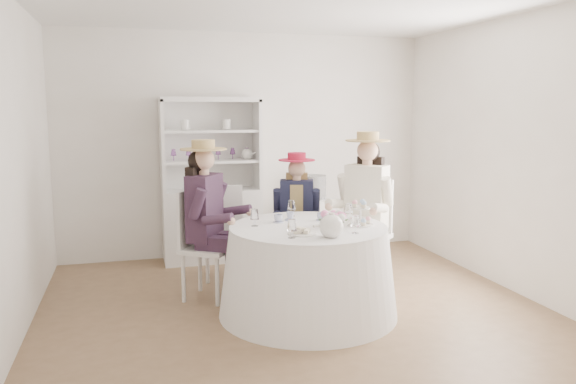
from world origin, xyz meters
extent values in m
plane|color=brown|center=(0.00, 0.00, 0.00)|extent=(4.50, 4.50, 0.00)
plane|color=white|center=(0.00, 0.00, 2.70)|extent=(4.50, 4.50, 0.00)
plane|color=silver|center=(0.00, 2.00, 1.35)|extent=(4.50, 0.00, 4.50)
plane|color=silver|center=(0.00, -2.00, 1.35)|extent=(4.50, 0.00, 4.50)
plane|color=silver|center=(-2.25, 0.00, 1.35)|extent=(0.00, 4.50, 4.50)
plane|color=silver|center=(2.25, 0.00, 1.35)|extent=(0.00, 4.50, 4.50)
cone|color=white|center=(0.09, -0.22, 0.39)|extent=(1.58, 1.58, 0.77)
cylinder|color=white|center=(0.09, -0.22, 0.78)|extent=(1.38, 1.38, 0.02)
cube|color=silver|center=(-0.47, 1.75, 0.43)|extent=(1.21, 0.71, 0.86)
cube|color=silver|center=(-0.47, 1.94, 1.38)|extent=(1.11, 0.34, 1.05)
cube|color=silver|center=(-0.47, 1.75, 1.90)|extent=(1.21, 0.71, 0.06)
cube|color=silver|center=(-1.02, 1.75, 1.38)|extent=(0.15, 0.42, 1.05)
cube|color=silver|center=(0.08, 1.75, 1.38)|extent=(0.15, 0.42, 1.05)
cube|color=silver|center=(-0.47, 1.75, 1.19)|extent=(1.13, 0.65, 0.03)
cube|color=silver|center=(-0.47, 1.75, 1.54)|extent=(1.13, 0.65, 0.03)
sphere|color=white|center=(-0.04, 1.75, 1.27)|extent=(0.13, 0.13, 0.13)
cube|color=silver|center=(0.80, 1.75, 0.34)|extent=(0.57, 0.57, 0.69)
cylinder|color=black|center=(0.80, 1.75, 0.83)|extent=(0.32, 0.32, 0.29)
cube|color=silver|center=(-0.71, 0.41, 0.49)|extent=(0.60, 0.60, 0.04)
cylinder|color=silver|center=(-0.66, 0.17, 0.24)|extent=(0.04, 0.04, 0.47)
cylinder|color=silver|center=(-0.47, 0.46, 0.24)|extent=(0.04, 0.04, 0.47)
cylinder|color=silver|center=(-0.94, 0.36, 0.24)|extent=(0.04, 0.04, 0.47)
cylinder|color=silver|center=(-0.76, 0.65, 0.24)|extent=(0.04, 0.04, 0.47)
cube|color=silver|center=(-0.87, 0.52, 0.78)|extent=(0.25, 0.36, 0.54)
cube|color=black|center=(-0.72, 0.43, 0.88)|extent=(0.39, 0.44, 0.63)
cube|color=black|center=(-0.65, 0.26, 0.57)|extent=(0.38, 0.32, 0.13)
cylinder|color=black|center=(-0.52, 0.18, 0.25)|extent=(0.11, 0.11, 0.50)
cylinder|color=black|center=(-0.81, 0.21, 0.96)|extent=(0.21, 0.18, 0.30)
cube|color=black|center=(-0.54, 0.42, 0.57)|extent=(0.38, 0.32, 0.13)
cylinder|color=black|center=(-0.42, 0.34, 0.25)|extent=(0.11, 0.11, 0.50)
cylinder|color=black|center=(-0.57, 0.59, 0.96)|extent=(0.21, 0.18, 0.30)
cylinder|color=#D8A889|center=(-0.72, 0.43, 1.22)|extent=(0.10, 0.10, 0.09)
sphere|color=#D8A889|center=(-0.72, 0.43, 1.34)|extent=(0.20, 0.20, 0.20)
sphere|color=black|center=(-0.76, 0.45, 1.32)|extent=(0.20, 0.20, 0.20)
cube|color=black|center=(-0.80, 0.47, 1.07)|extent=(0.21, 0.26, 0.41)
cylinder|color=tan|center=(-0.72, 0.43, 1.43)|extent=(0.43, 0.43, 0.01)
cylinder|color=tan|center=(-0.72, 0.43, 1.48)|extent=(0.22, 0.22, 0.09)
cube|color=silver|center=(0.29, 0.78, 0.43)|extent=(0.48, 0.48, 0.04)
cylinder|color=silver|center=(0.09, 0.68, 0.21)|extent=(0.03, 0.03, 0.42)
cylinder|color=silver|center=(0.39, 0.59, 0.21)|extent=(0.03, 0.03, 0.42)
cylinder|color=silver|center=(0.18, 0.97, 0.21)|extent=(0.03, 0.03, 0.42)
cylinder|color=silver|center=(0.48, 0.88, 0.21)|extent=(0.03, 0.03, 0.42)
cube|color=silver|center=(0.34, 0.95, 0.69)|extent=(0.36, 0.13, 0.48)
cube|color=#191C33|center=(0.29, 0.80, 0.78)|extent=(0.39, 0.28, 0.55)
cube|color=tan|center=(0.29, 0.80, 0.78)|extent=(0.19, 0.24, 0.48)
cube|color=#191C33|center=(0.17, 0.70, 0.51)|extent=(0.21, 0.35, 0.11)
cylinder|color=#191C33|center=(0.13, 0.57, 0.22)|extent=(0.10, 0.10, 0.44)
cylinder|color=#191C33|center=(0.09, 0.82, 0.85)|extent=(0.13, 0.18, 0.26)
cube|color=#191C33|center=(0.33, 0.65, 0.51)|extent=(0.21, 0.35, 0.11)
cylinder|color=#191C33|center=(0.29, 0.52, 0.22)|extent=(0.10, 0.10, 0.44)
cylinder|color=#191C33|center=(0.47, 0.71, 0.85)|extent=(0.13, 0.18, 0.26)
cylinder|color=#D8A889|center=(0.29, 0.80, 1.08)|extent=(0.09, 0.09, 0.08)
sphere|color=#D8A889|center=(0.29, 0.80, 1.19)|extent=(0.18, 0.18, 0.18)
sphere|color=tan|center=(0.30, 0.84, 1.17)|extent=(0.18, 0.18, 0.18)
cube|color=tan|center=(0.31, 0.87, 0.95)|extent=(0.24, 0.14, 0.36)
cylinder|color=#B41B37|center=(0.29, 0.80, 1.27)|extent=(0.38, 0.38, 0.01)
cylinder|color=#B41B37|center=(0.29, 0.80, 1.31)|extent=(0.19, 0.19, 0.08)
cube|color=silver|center=(0.90, 0.40, 0.50)|extent=(0.63, 0.63, 0.04)
cylinder|color=silver|center=(0.65, 0.41, 0.25)|extent=(0.04, 0.04, 0.49)
cylinder|color=silver|center=(0.89, 0.15, 0.25)|extent=(0.04, 0.04, 0.49)
cylinder|color=silver|center=(0.91, 0.65, 0.25)|extent=(0.04, 0.04, 0.49)
cylinder|color=silver|center=(1.16, 0.39, 0.25)|extent=(0.04, 0.04, 0.49)
cube|color=silver|center=(1.05, 0.54, 0.80)|extent=(0.31, 0.33, 0.56)
cube|color=white|center=(0.92, 0.42, 0.92)|extent=(0.44, 0.45, 0.65)
cube|color=white|center=(0.74, 0.38, 0.59)|extent=(0.38, 0.37, 0.13)
cylinder|color=white|center=(0.62, 0.28, 0.26)|extent=(0.11, 0.11, 0.51)
cylinder|color=white|center=(0.73, 0.55, 0.99)|extent=(0.21, 0.21, 0.31)
cube|color=white|center=(0.87, 0.24, 0.59)|extent=(0.38, 0.37, 0.13)
cylinder|color=white|center=(0.76, 0.13, 0.26)|extent=(0.11, 0.11, 0.51)
cylinder|color=white|center=(1.04, 0.22, 0.99)|extent=(0.21, 0.21, 0.31)
cylinder|color=#D8A889|center=(0.92, 0.42, 1.26)|extent=(0.10, 0.10, 0.09)
sphere|color=#D8A889|center=(0.92, 0.42, 1.39)|extent=(0.21, 0.21, 0.21)
sphere|color=black|center=(0.96, 0.45, 1.37)|extent=(0.21, 0.21, 0.21)
cube|color=black|center=(0.98, 0.48, 1.11)|extent=(0.25, 0.26, 0.42)
cylinder|color=tan|center=(0.92, 0.42, 1.49)|extent=(0.45, 0.45, 0.01)
cylinder|color=tan|center=(0.92, 0.42, 1.53)|extent=(0.22, 0.22, 0.09)
cube|color=silver|center=(-0.46, 1.02, 0.48)|extent=(0.48, 0.48, 0.04)
cylinder|color=silver|center=(-0.27, 1.16, 0.23)|extent=(0.04, 0.04, 0.47)
cylinder|color=silver|center=(-0.61, 1.21, 0.23)|extent=(0.04, 0.04, 0.47)
cylinder|color=silver|center=(-0.32, 0.83, 0.23)|extent=(0.04, 0.04, 0.47)
cylinder|color=silver|center=(-0.65, 0.87, 0.23)|extent=(0.04, 0.04, 0.47)
cube|color=silver|center=(-0.49, 0.83, 0.76)|extent=(0.40, 0.09, 0.53)
imported|color=white|center=(-0.12, 0.00, 0.82)|extent=(0.11, 0.11, 0.06)
imported|color=white|center=(0.01, 0.06, 0.83)|extent=(0.10, 0.10, 0.07)
imported|color=white|center=(0.28, -0.02, 0.82)|extent=(0.09, 0.09, 0.06)
imported|color=white|center=(0.30, -0.29, 0.82)|extent=(0.25, 0.25, 0.05)
sphere|color=pink|center=(0.37, -0.29, 0.88)|extent=(0.07, 0.07, 0.07)
sphere|color=white|center=(0.36, -0.26, 0.88)|extent=(0.07, 0.07, 0.07)
sphere|color=pink|center=(0.33, -0.24, 0.88)|extent=(0.07, 0.07, 0.07)
sphere|color=white|center=(0.30, -0.23, 0.88)|extent=(0.07, 0.07, 0.07)
sphere|color=pink|center=(0.27, -0.24, 0.88)|extent=(0.07, 0.07, 0.07)
sphere|color=white|center=(0.25, -0.27, 0.88)|extent=(0.07, 0.07, 0.07)
sphere|color=pink|center=(0.25, -0.31, 0.88)|extent=(0.07, 0.07, 0.07)
sphere|color=white|center=(0.27, -0.34, 0.88)|extent=(0.07, 0.07, 0.07)
sphere|color=pink|center=(0.30, -0.35, 0.88)|extent=(0.07, 0.07, 0.07)
sphere|color=white|center=(0.33, -0.34, 0.88)|extent=(0.07, 0.07, 0.07)
sphere|color=pink|center=(0.36, -0.32, 0.88)|extent=(0.07, 0.07, 0.07)
sphere|color=white|center=(0.15, -0.66, 0.88)|extent=(0.20, 0.20, 0.20)
cylinder|color=white|center=(0.27, -0.66, 0.89)|extent=(0.12, 0.03, 0.09)
cylinder|color=white|center=(0.15, -0.66, 0.98)|extent=(0.04, 0.04, 0.02)
cylinder|color=white|center=(-0.05, -0.50, 0.80)|extent=(0.24, 0.24, 0.01)
cube|color=beige|center=(-0.10, -0.52, 0.82)|extent=(0.05, 0.04, 0.03)
cube|color=beige|center=(-0.05, -0.50, 0.83)|extent=(0.06, 0.05, 0.03)
cube|color=beige|center=(-0.01, -0.48, 0.82)|extent=(0.07, 0.06, 0.03)
cube|color=beige|center=(-0.07, -0.47, 0.83)|extent=(0.06, 0.06, 0.03)
cube|color=beige|center=(-0.02, -0.54, 0.82)|extent=(0.06, 0.07, 0.03)
cylinder|color=white|center=(0.54, -0.31, 0.80)|extent=(0.23, 0.23, 0.01)
cylinder|color=white|center=(0.54, -0.31, 0.87)|extent=(0.02, 0.02, 0.16)
cylinder|color=white|center=(0.54, -0.31, 0.95)|extent=(0.17, 0.17, 0.01)
camera|label=1|loc=(-1.37, -4.78, 1.83)|focal=35.00mm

